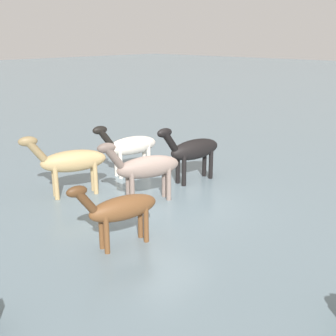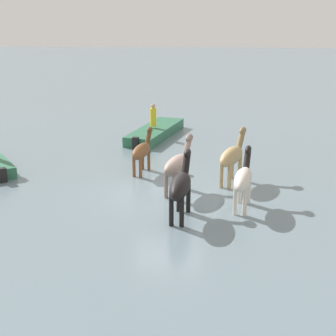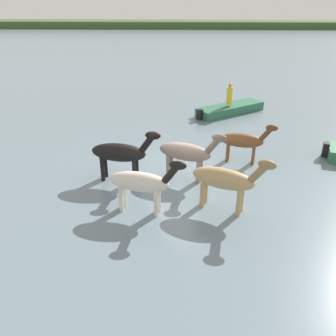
{
  "view_description": "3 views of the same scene",
  "coord_description": "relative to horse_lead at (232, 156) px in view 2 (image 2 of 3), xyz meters",
  "views": [
    {
      "loc": [
        8.31,
        7.99,
        4.74
      ],
      "look_at": [
        0.02,
        0.28,
        1.12
      ],
      "focal_mm": 44.47,
      "sensor_mm": 36.0,
      "label": 1
    },
    {
      "loc": [
        -17.11,
        -0.85,
        6.43
      ],
      "look_at": [
        0.29,
        0.01,
        0.95
      ],
      "focal_mm": 53.8,
      "sensor_mm": 36.0,
      "label": 2
    },
    {
      "loc": [
        0.01,
        -12.29,
        6.36
      ],
      "look_at": [
        -0.34,
        -0.94,
        0.73
      ],
      "focal_mm": 38.7,
      "sensor_mm": 36.0,
      "label": 3
    }
  ],
  "objects": [
    {
      "name": "boat_launch_far",
      "position": [
        7.3,
        3.5,
        -0.91
      ],
      "size": [
        5.5,
        2.89,
        0.76
      ],
      "rotation": [
        0.0,
        0.0,
        6.0
      ],
      "color": "#2D6B4C",
      "rests_on": "ground_plane"
    },
    {
      "name": "horse_gray_outer",
      "position": [
        -1.16,
        2.06,
        -0.02
      ],
      "size": [
        2.47,
        1.25,
        1.95
      ],
      "rotation": [
        0.0,
        0.0,
        5.92
      ],
      "color": "gray",
      "rests_on": "ground_plane"
    },
    {
      "name": "horse_mid_herd",
      "position": [
        1.12,
        3.59,
        -0.15
      ],
      "size": [
        2.2,
        0.9,
        1.7
      ],
      "rotation": [
        0.0,
        0.0,
        6.04
      ],
      "color": "brown",
      "rests_on": "ground_plane"
    },
    {
      "name": "horse_chestnut_trailing",
      "position": [
        -3.53,
        1.88,
        0.01
      ],
      "size": [
        2.59,
        0.9,
        2.0
      ],
      "rotation": [
        0.0,
        0.0,
        6.12
      ],
      "color": "black",
      "rests_on": "ground_plane"
    },
    {
      "name": "ground_plane",
      "position": [
        -1.49,
        2.4,
        -1.09
      ],
      "size": [
        152.3,
        152.3,
        0.0
      ],
      "primitive_type": "plane",
      "color": "slate"
    },
    {
      "name": "horse_pinto_flank",
      "position": [
        -2.59,
        -0.19,
        -0.05
      ],
      "size": [
        2.46,
        0.96,
        1.9
      ],
      "rotation": [
        0.0,
        0.0,
        6.07
      ],
      "color": "silver",
      "rests_on": "ground_plane"
    },
    {
      "name": "person_spotter_bow",
      "position": [
        7.13,
        3.59,
        0.06
      ],
      "size": [
        0.32,
        0.32,
        1.19
      ],
      "color": "yellow",
      "rests_on": "boat_launch_far"
    },
    {
      "name": "horse_lead",
      "position": [
        0.0,
        0.0,
        0.0
      ],
      "size": [
        2.49,
        1.39,
        1.98
      ],
      "rotation": [
        0.0,
        0.0,
        5.87
      ],
      "color": "tan",
      "rests_on": "ground_plane"
    }
  ]
}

